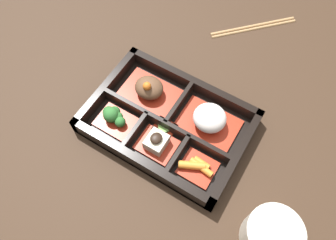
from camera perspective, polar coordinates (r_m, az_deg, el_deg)
ground_plane at (r=0.64m, az=0.00°, el=-1.05°), size 3.00×3.00×0.00m
bento_base at (r=0.64m, az=0.00°, el=-0.84°), size 0.30×0.21×0.01m
bento_rim at (r=0.63m, az=-0.12°, el=-0.49°), size 0.30×0.21×0.04m
bowl_stew at (r=0.66m, az=-3.29°, el=5.35°), size 0.11×0.08×0.05m
bowl_rice at (r=0.62m, az=7.21°, el=0.12°), size 0.11×0.08×0.05m
bowl_greens at (r=0.63m, az=-9.44°, el=0.59°), size 0.07×0.06×0.04m
bowl_tofu at (r=0.60m, az=-2.01°, el=-3.97°), size 0.07×0.06×0.04m
bowl_carrots at (r=0.59m, az=5.10°, el=-8.11°), size 0.07×0.06×0.02m
bowl_pickles at (r=0.63m, az=-0.58°, el=-1.23°), size 0.04×0.03×0.01m
tea_cup at (r=0.57m, az=17.55°, el=-18.58°), size 0.09×0.09×0.06m
chopsticks at (r=0.82m, az=14.68°, el=15.47°), size 0.16×0.16×0.01m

